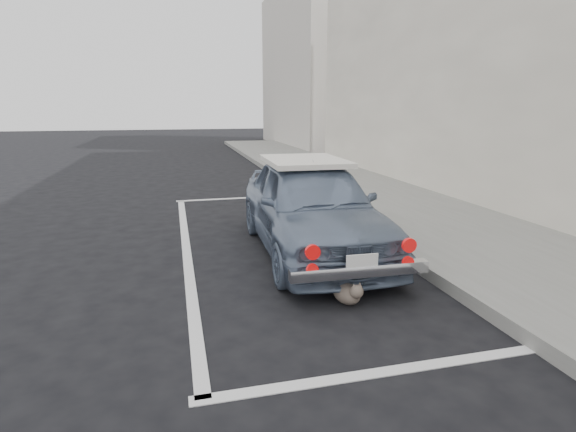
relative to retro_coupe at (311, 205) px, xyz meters
name	(u,v)px	position (x,y,z in m)	size (l,w,h in m)	color
ground	(307,347)	(-0.81, -2.51, -0.66)	(80.00, 80.00, 0.00)	black
sidewalk	(481,244)	(2.39, -0.51, -0.58)	(2.80, 40.00, 0.15)	slate
shop_building	(576,23)	(5.52, 1.49, 2.83)	(3.50, 18.00, 7.00)	beige
building_far	(314,67)	(5.54, 17.49, 3.34)	(3.50, 10.00, 8.00)	beige
pline_rear	(388,371)	(-0.31, -3.01, -0.65)	(3.00, 0.12, 0.01)	silver
pline_front	(245,198)	(-0.31, 3.99, -0.65)	(3.00, 0.12, 0.01)	silver
pline_side	(186,249)	(-1.71, 0.49, -0.65)	(0.12, 7.00, 0.01)	silver
retro_coupe	(311,205)	(0.00, 0.00, 0.00)	(1.65, 3.86, 1.30)	slate
cat	(348,292)	(-0.15, -1.78, -0.53)	(0.32, 0.52, 0.28)	#6A5D50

